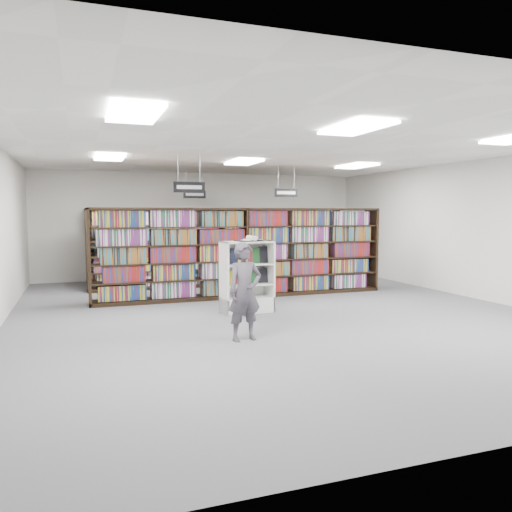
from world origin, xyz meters
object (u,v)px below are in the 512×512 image
object	(u,v)px
shopper	(245,292)
open_book	(252,240)
bookshelf_row_near	(244,253)
endcap_display	(246,288)

from	to	relation	value
shopper	open_book	bearing A→B (deg)	58.72
bookshelf_row_near	open_book	distance (m)	1.85
open_book	shopper	xyz separation A→B (m)	(-0.85, -2.10, -0.69)
open_book	shopper	distance (m)	2.37
bookshelf_row_near	endcap_display	distance (m)	1.89
open_book	shopper	size ratio (longest dim) A/B	0.46
bookshelf_row_near	endcap_display	bearing A→B (deg)	-106.55
endcap_display	shopper	distance (m)	2.26
shopper	endcap_display	bearing A→B (deg)	61.76
open_book	shopper	bearing A→B (deg)	-118.37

